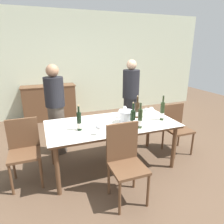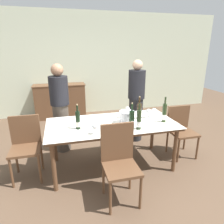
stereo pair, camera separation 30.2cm
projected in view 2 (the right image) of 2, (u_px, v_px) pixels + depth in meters
ground_plane at (112, 165)px, 3.32m from camera, size 12.00×12.00×0.00m
back_wall at (85, 65)px, 5.63m from camera, size 8.00×0.10×2.80m
sideboard_cabinet at (60, 101)px, 5.47m from camera, size 1.36×0.46×0.92m
dining_table at (112, 127)px, 3.10m from camera, size 1.98×0.97×0.75m
ice_bucket at (127, 117)px, 3.05m from camera, size 0.24×0.24×0.19m
wine_bottle_0 at (78, 121)px, 2.83m from camera, size 0.07×0.07×0.37m
wine_bottle_1 at (139, 111)px, 3.24m from camera, size 0.08×0.08×0.37m
wine_bottle_2 at (164, 113)px, 3.09m from camera, size 0.07×0.07×0.40m
wine_bottle_3 at (132, 120)px, 2.86m from camera, size 0.08×0.08×0.38m
wine_bottle_4 at (139, 120)px, 2.82m from camera, size 0.07×0.07×0.38m
wine_glass_0 at (95, 127)px, 2.66m from camera, size 0.08×0.08×0.15m
wine_glass_1 at (132, 124)px, 2.75m from camera, size 0.07×0.07×0.15m
wine_glass_2 at (123, 112)px, 3.28m from camera, size 0.08×0.08×0.15m
wine_glass_3 at (128, 109)px, 3.48m from camera, size 0.07×0.07×0.14m
wine_glass_4 at (154, 111)px, 3.30m from camera, size 0.08×0.08×0.16m
wine_glass_5 at (148, 112)px, 3.27m from camera, size 0.08×0.08×0.16m
chair_right_end at (181, 128)px, 3.54m from camera, size 0.42×0.42×0.88m
chair_left_end at (26, 143)px, 2.92m from camera, size 0.42×0.42×0.92m
chair_near_front at (119, 158)px, 2.47m from camera, size 0.42×0.42×0.99m
person_host at (60, 109)px, 3.59m from camera, size 0.33×0.33×1.61m
person_guest_left at (136, 102)px, 4.01m from camera, size 0.33×0.33×1.64m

